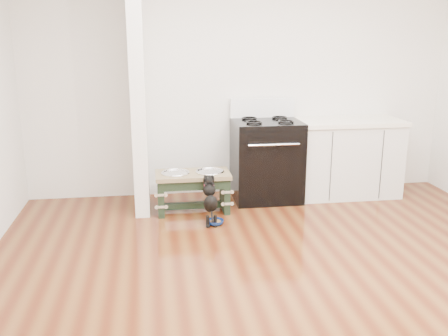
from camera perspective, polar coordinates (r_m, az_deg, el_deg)
ground at (r=3.93m, az=8.33°, el=-13.51°), size 5.00×5.00×0.00m
room_shell at (r=3.47m, az=9.35°, el=10.72°), size 5.00×5.00×5.00m
partition_wall at (r=5.43m, az=-9.81°, el=9.34°), size 0.15×0.80×2.70m
oven_range at (r=5.78m, az=4.86°, el=1.06°), size 0.76×0.69×1.14m
cabinet_run at (r=6.10m, az=13.82°, el=1.17°), size 1.24×0.64×0.91m
dog_feeder at (r=5.38m, az=-3.57°, el=-1.84°), size 0.79×0.42×0.45m
puppy at (r=5.06m, az=-1.61°, el=-3.46°), size 0.14×0.41×0.48m
floor_bowl at (r=5.08m, az=-0.99°, el=-6.23°), size 0.22×0.22×0.05m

